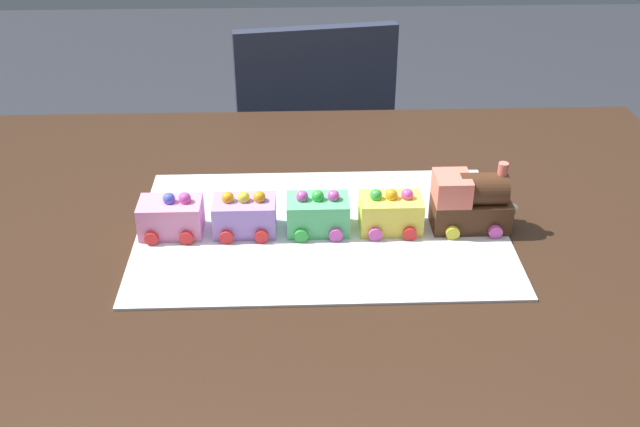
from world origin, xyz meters
The scene contains 8 objects.
dining_table centered at (0.00, 0.00, 0.63)m, with size 1.40×1.00×0.74m.
chair centered at (0.00, -0.83, 0.47)m, with size 0.46×0.46×0.86m.
cake_board centered at (0.00, 0.00, 0.74)m, with size 0.60×0.40×0.00m, color silver.
cake_locomotive centered at (-0.24, 0.00, 0.79)m, with size 0.14×0.08×0.12m.
cake_car_flatbed_lemon centered at (-0.11, 0.00, 0.77)m, with size 0.10×0.08×0.07m.
cake_car_hopper_mint_green centered at (0.01, 0.00, 0.77)m, with size 0.10×0.08×0.07m.
cake_car_tanker_lavender centered at (0.12, 0.00, 0.77)m, with size 0.10×0.08×0.07m.
cake_car_gondola_bubblegum centered at (0.24, 0.00, 0.77)m, with size 0.10×0.08×0.07m.
Camera 1 is at (0.04, 1.05, 1.40)m, focal length 42.38 mm.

